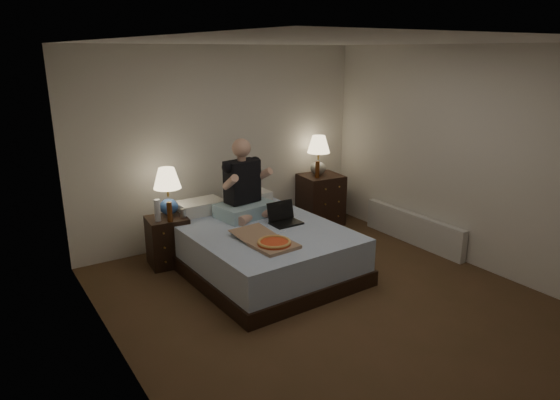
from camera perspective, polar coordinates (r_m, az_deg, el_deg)
floor at (r=5.14m, az=5.61°, el=-11.59°), size 4.00×4.50×0.00m
ceiling at (r=4.52m, az=6.54°, el=17.52°), size 4.00×4.50×0.00m
wall_back at (r=6.53m, az=-6.52°, el=6.24°), size 4.00×0.00×2.50m
wall_left at (r=3.79m, az=-18.20°, el=-2.27°), size 0.00×4.50×2.50m
wall_right at (r=6.11m, az=20.84°, el=4.51°), size 0.00×4.50×2.50m
bed at (r=5.73m, az=-2.40°, el=-5.51°), size 1.65×2.16×0.53m
nightstand_left at (r=6.00m, az=-12.67°, el=-4.59°), size 0.48×0.44×0.58m
nightstand_right at (r=7.22m, az=4.65°, el=0.05°), size 0.60×0.55×0.73m
lamp_left at (r=5.93m, az=-12.70°, el=0.96°), size 0.36×0.36×0.56m
lamp_right at (r=7.09m, az=4.41°, el=5.11°), size 0.34×0.34×0.56m
water_bottle at (r=5.78m, az=-13.83°, el=-1.15°), size 0.07×0.07×0.25m
soda_can at (r=5.87m, az=-11.03°, el=-1.45°), size 0.07×0.07×0.10m
beer_bottle_left at (r=5.72m, az=-12.50°, el=-1.34°), size 0.06×0.06×0.23m
beer_bottle_right at (r=6.95m, az=4.29°, el=3.48°), size 0.06×0.06×0.23m
person at (r=5.86m, az=-4.07°, el=2.48°), size 0.73×0.61×0.93m
laptop at (r=5.66m, az=0.72°, el=-1.62°), size 0.34×0.28×0.24m
pizza_box at (r=5.04m, az=-0.66°, el=-4.98°), size 0.46×0.79×0.08m
radiator at (r=6.74m, az=14.94°, el=-3.15°), size 0.10×1.60×0.40m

